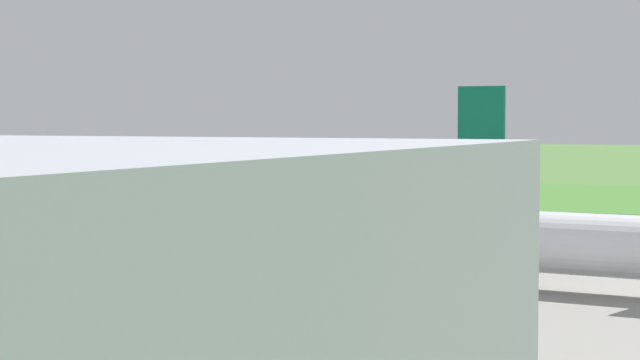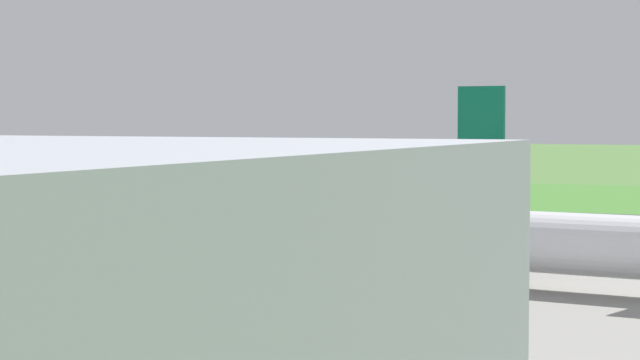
% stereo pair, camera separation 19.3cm
% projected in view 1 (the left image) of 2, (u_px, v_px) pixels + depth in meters
% --- Properties ---
extents(ground_plane, '(800.00, 800.00, 0.00)m').
position_uv_depth(ground_plane, '(257.00, 214.00, 146.81)').
color(ground_plane, '#547F3D').
extents(runway_asphalt, '(600.00, 36.07, 0.06)m').
position_uv_depth(runway_asphalt, '(257.00, 214.00, 146.81)').
color(runway_asphalt, '#2D3033').
rests_on(runway_asphalt, ground).
extents(grass_verge_foreground, '(600.00, 80.00, 0.04)m').
position_uv_depth(grass_verge_foreground, '(378.00, 194.00, 184.09)').
color(grass_verge_foreground, '#478534').
rests_on(grass_verge_foreground, ground).
extents(airliner_main, '(54.15, 44.33, 15.88)m').
position_uv_depth(airliner_main, '(323.00, 181.00, 142.71)').
color(airliner_main, white).
rests_on(airliner_main, ground).
extents(airliner_parked_near, '(44.93, 36.82, 13.11)m').
position_uv_depth(airliner_parked_near, '(453.00, 236.00, 84.47)').
color(airliner_parked_near, white).
rests_on(airliner_parked_near, ground).
extents(service_car_ops, '(4.52, 2.79, 1.62)m').
position_uv_depth(service_car_ops, '(116.00, 195.00, 170.86)').
color(service_car_ops, black).
rests_on(service_car_ops, ground).
extents(no_stopping_sign, '(0.60, 0.10, 2.65)m').
position_uv_depth(no_stopping_sign, '(349.00, 184.00, 184.48)').
color(no_stopping_sign, slate).
rests_on(no_stopping_sign, ground).
extents(traffic_cone_orange, '(0.40, 0.40, 0.55)m').
position_uv_depth(traffic_cone_orange, '(334.00, 191.00, 188.57)').
color(traffic_cone_orange, orange).
rests_on(traffic_cone_orange, ground).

